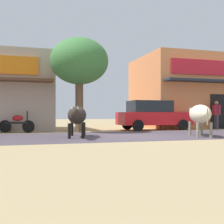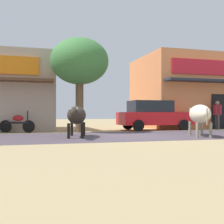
# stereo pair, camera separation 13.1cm
# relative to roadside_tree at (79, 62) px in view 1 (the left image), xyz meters

# --- Properties ---
(ground) EXTENTS (80.00, 80.00, 0.00)m
(ground) POSITION_rel_roadside_tree_xyz_m (1.53, -2.84, -3.47)
(ground) COLOR tan
(asphalt_road) EXTENTS (72.00, 5.20, 0.00)m
(asphalt_road) POSITION_rel_roadside_tree_xyz_m (1.53, -2.84, -3.47)
(asphalt_road) COLOR #473D47
(asphalt_road) RESTS_ON ground
(storefront_right_club) EXTENTS (6.50, 6.38, 4.75)m
(storefront_right_club) POSITION_rel_roadside_tree_xyz_m (8.15, 3.69, -1.09)
(storefront_right_club) COLOR #E08450
(storefront_right_club) RESTS_ON ground
(roadside_tree) EXTENTS (2.87, 2.87, 4.67)m
(roadside_tree) POSITION_rel_roadside_tree_xyz_m (0.00, 0.00, 0.00)
(roadside_tree) COLOR brown
(roadside_tree) RESTS_ON ground
(parked_hatchback_car) EXTENTS (4.14, 1.84, 1.64)m
(parked_hatchback_car) POSITION_rel_roadside_tree_xyz_m (4.34, 0.84, -2.63)
(parked_hatchback_car) COLOR red
(parked_hatchback_car) RESTS_ON ground
(parked_motorcycle) EXTENTS (1.67, 0.84, 1.05)m
(parked_motorcycle) POSITION_rel_roadside_tree_xyz_m (-2.93, 0.46, -3.00)
(parked_motorcycle) COLOR black
(parked_motorcycle) RESTS_ON ground
(cow_near_brown) EXTENTS (1.17, 2.72, 1.20)m
(cow_near_brown) POSITION_rel_roadside_tree_xyz_m (-0.63, -3.08, -2.63)
(cow_near_brown) COLOR #2B241E
(cow_near_brown) RESTS_ON ground
(cow_far_dark) EXTENTS (1.38, 2.66, 1.28)m
(cow_far_dark) POSITION_rel_roadside_tree_xyz_m (4.21, -3.96, -2.58)
(cow_far_dark) COLOR beige
(cow_far_dark) RESTS_ON ground
(pedestrian_by_shop) EXTENTS (0.41, 0.61, 1.67)m
(pedestrian_by_shop) POSITION_rel_roadside_tree_xyz_m (8.23, 0.45, -2.49)
(pedestrian_by_shop) COLOR #3F3F47
(pedestrian_by_shop) RESTS_ON ground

